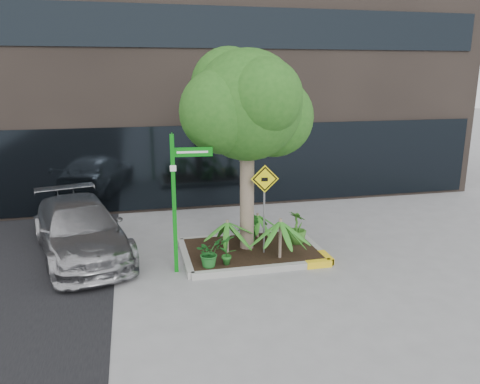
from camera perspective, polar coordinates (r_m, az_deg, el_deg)
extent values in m
plane|color=gray|center=(11.17, 0.74, -8.24)|extent=(80.00, 80.00, 0.00)
cube|color=#9E9E99|center=(12.45, 0.09, -5.43)|extent=(3.20, 0.15, 0.15)
cube|color=#9E9E99|center=(10.47, 2.89, -9.40)|extent=(3.20, 0.15, 0.15)
cube|color=#9E9E99|center=(11.19, -6.68, -7.88)|extent=(0.15, 2.20, 0.15)
cube|color=#9E9E99|center=(11.93, 8.87, -6.51)|extent=(0.15, 2.20, 0.15)
cube|color=yellow|center=(10.88, 9.56, -8.65)|extent=(0.60, 0.17, 0.15)
cube|color=black|center=(11.44, 1.36, -7.03)|extent=(3.05, 2.05, 0.06)
cylinder|color=gray|center=(11.08, 0.86, 0.18)|extent=(0.34, 0.34, 3.15)
cylinder|color=gray|center=(10.88, 1.42, 6.12)|extent=(0.60, 0.17, 1.02)
sphere|color=#225719|center=(10.77, 0.90, 10.53)|extent=(2.52, 2.52, 2.52)
sphere|color=#225719|center=(11.29, 4.16, 9.07)|extent=(1.89, 1.89, 1.89)
sphere|color=#225719|center=(10.43, -2.23, 9.82)|extent=(1.89, 1.89, 1.89)
sphere|color=#225719|center=(10.20, 2.95, 11.48)|extent=(1.68, 1.68, 1.68)
sphere|color=#225719|center=(11.19, -1.37, 12.83)|extent=(1.79, 1.79, 1.79)
cylinder|color=gray|center=(10.77, 4.92, -5.64)|extent=(0.07, 0.07, 0.94)
cylinder|color=gray|center=(11.06, -1.56, -5.41)|extent=(0.07, 0.07, 0.80)
cylinder|color=gray|center=(12.09, 2.16, -4.06)|extent=(0.07, 0.07, 0.65)
imported|color=#A5A5A9|center=(11.85, -18.91, -4.29)|extent=(2.95, 4.86, 1.32)
imported|color=#1B6122|center=(10.34, -3.81, -7.37)|extent=(0.81, 0.81, 0.64)
imported|color=#347021|center=(11.72, 6.99, -4.29)|extent=(0.62, 0.62, 0.83)
imported|color=#1F631E|center=(10.41, -1.62, -6.97)|extent=(0.50, 0.50, 0.71)
imported|color=#1D601C|center=(11.83, 1.45, -4.23)|extent=(0.56, 0.56, 0.74)
cube|color=#0B7D13|center=(10.12, -8.02, -1.62)|extent=(0.09, 0.09, 3.06)
cube|color=#0B7D13|center=(9.88, -5.84, 4.88)|extent=(0.85, 0.10, 0.20)
cube|color=#0B7D13|center=(10.25, -8.31, 6.38)|extent=(0.10, 0.85, 0.20)
cube|color=white|center=(9.86, -5.83, 4.86)|extent=(0.65, 0.06, 0.04)
cube|color=white|center=(10.25, -8.40, 6.38)|extent=(0.06, 0.65, 0.04)
cube|color=white|center=(9.88, -8.16, 2.88)|extent=(0.13, 0.02, 0.13)
cylinder|color=slate|center=(10.93, 2.96, -2.54)|extent=(0.06, 0.13, 1.94)
cube|color=#FFE90D|center=(10.70, 3.04, 1.61)|extent=(0.65, 0.10, 0.65)
cube|color=black|center=(10.69, 3.06, 1.60)|extent=(0.57, 0.08, 0.58)
cube|color=#FFE90D|center=(10.68, 3.07, 1.59)|extent=(0.49, 0.06, 0.49)
cube|color=black|center=(10.68, 3.02, 1.53)|extent=(0.15, 0.02, 0.09)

